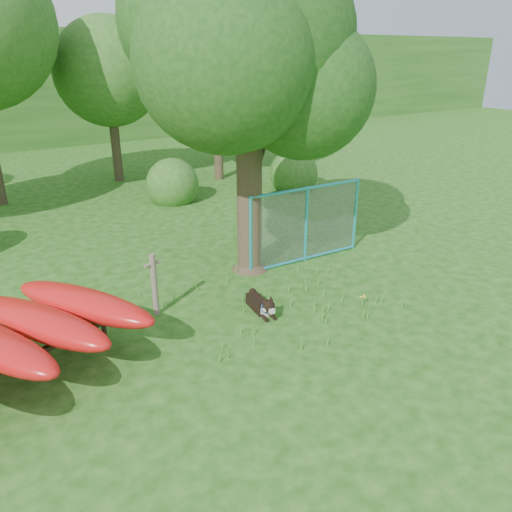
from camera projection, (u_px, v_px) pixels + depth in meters
ground at (283, 327)px, 9.42m from camera, size 80.00×80.00×0.00m
oak_tree at (246, 53)px, 10.10m from camera, size 5.32×4.96×7.18m
wooden_post at (154, 283)px, 9.62m from camera, size 0.35×0.14×1.29m
kayak_rack at (16, 333)px, 7.68m from camera, size 4.26×3.83×1.05m
husky_dog at (262, 305)px, 9.88m from camera, size 0.39×1.08×0.49m
fence_section at (306, 224)px, 12.08m from camera, size 3.22×0.23×3.14m
wildflower_clump at (363, 297)px, 10.09m from camera, size 0.12×0.12×0.26m
bg_tree_c at (108, 72)px, 18.60m from camera, size 4.00×4.00×6.12m
bg_tree_d at (215, 44)px, 18.51m from camera, size 4.80×4.80×7.50m
bg_tree_e at (240, 42)px, 22.31m from camera, size 4.60×4.60×7.55m
shrub_right at (293, 189)px, 18.92m from camera, size 1.80×1.80×1.80m
shrub_mid at (174, 201)px, 17.35m from camera, size 1.80×1.80×1.80m
wooded_hillside at (2, 85)px, 29.75m from camera, size 80.00×12.00×6.00m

